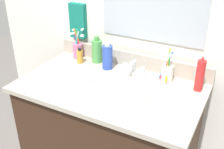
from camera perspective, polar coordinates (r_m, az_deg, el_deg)
name	(u,v)px	position (r m, az deg, el deg)	size (l,w,h in m)	color
vanity_cabinet	(110,147)	(1.70, -0.50, -14.72)	(0.93, 0.52, 0.79)	#382316
countertop	(109,88)	(1.46, -0.56, -2.75)	(0.96, 0.56, 0.03)	#B2A899
backsplash	(131,59)	(1.64, 3.93, 3.19)	(0.96, 0.02, 0.09)	#B2A899
back_wall	(134,85)	(1.79, 4.54, -2.26)	(2.06, 0.04, 1.30)	white
towel_ring	(79,1)	(1.76, -6.94, 14.86)	(0.10, 0.10, 0.01)	silver
hand_towel	(78,21)	(1.78, -7.05, 10.97)	(0.11, 0.04, 0.22)	#147260
sink_basin	(118,94)	(1.44, 1.18, -3.98)	(0.38, 0.38, 0.11)	white
faucet	(133,69)	(1.56, 4.43, 1.13)	(0.16, 0.10, 0.08)	silver
bottle_spray_red	(200,75)	(1.44, 17.78, -0.10)	(0.04, 0.04, 0.19)	red
bottle_oil_amber	(80,56)	(1.70, -6.67, 3.78)	(0.04, 0.04, 0.10)	gold
bottle_toner_green	(97,51)	(1.69, -3.13, 4.92)	(0.06, 0.06, 0.17)	#4C9E4C
bottle_shampoo_blue	(107,57)	(1.60, -0.96, 3.69)	(0.06, 0.06, 0.17)	#2D4CB2
cup_pink	(78,49)	(1.77, -7.11, 5.26)	(0.07, 0.08, 0.20)	#D16693
cup_white_ceramic	(167,72)	(1.49, 11.37, 0.49)	(0.08, 0.08, 0.19)	white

